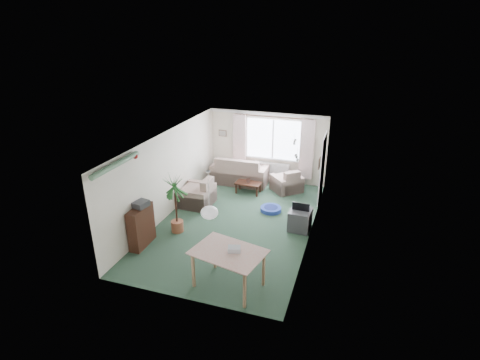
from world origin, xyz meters
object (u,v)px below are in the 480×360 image
(armchair_left, at_px, (196,191))
(bookshelf, at_px, (141,226))
(sofa, at_px, (240,169))
(coffee_table, at_px, (248,188))
(tv_cube, at_px, (300,220))
(armchair_corner, at_px, (287,180))
(dining_table, at_px, (229,269))
(pet_bed, at_px, (271,209))
(houseplant, at_px, (176,204))

(armchair_left, distance_m, bookshelf, 2.49)
(bookshelf, bearing_deg, sofa, 75.78)
(coffee_table, relative_size, tv_cube, 1.32)
(armchair_left, bearing_deg, armchair_corner, 128.95)
(dining_table, height_order, pet_bed, dining_table)
(armchair_corner, bearing_deg, tv_cube, 67.58)
(sofa, xyz_separation_m, armchair_corner, (1.65, -0.20, -0.09))
(houseplant, bearing_deg, tv_cube, 20.38)
(bookshelf, bearing_deg, armchair_corner, 56.84)
(houseplant, distance_m, tv_cube, 3.27)
(tv_cube, bearing_deg, coffee_table, 140.39)
(bookshelf, distance_m, tv_cube, 4.06)
(houseplant, height_order, tv_cube, houseplant)
(armchair_corner, height_order, tv_cube, armchair_corner)
(armchair_left, bearing_deg, houseplant, 6.85)
(sofa, xyz_separation_m, houseplant, (-0.53, -3.67, 0.33))
(houseplant, distance_m, dining_table, 2.67)
(bookshelf, height_order, houseplant, houseplant)
(coffee_table, bearing_deg, armchair_corner, 26.23)
(tv_cube, bearing_deg, pet_bed, 144.24)
(houseplant, relative_size, tv_cube, 2.64)
(dining_table, bearing_deg, coffee_table, 102.15)
(sofa, distance_m, coffee_table, 0.96)
(coffee_table, height_order, tv_cube, tv_cube)
(coffee_table, xyz_separation_m, houseplant, (-1.05, -2.91, 0.62))
(dining_table, distance_m, tv_cube, 2.98)
(dining_table, bearing_deg, bookshelf, 161.99)
(armchair_corner, relative_size, bookshelf, 0.84)
(armchair_corner, distance_m, tv_cube, 2.50)
(armchair_corner, xyz_separation_m, houseplant, (-2.18, -3.47, 0.42))
(armchair_left, height_order, houseplant, houseplant)
(armchair_corner, height_order, coffee_table, armchair_corner)
(sofa, distance_m, tv_cube, 3.57)
(tv_cube, height_order, pet_bed, tv_cube)
(sofa, height_order, dining_table, sofa)
(pet_bed, bearing_deg, armchair_left, -172.94)
(bookshelf, bearing_deg, dining_table, -19.22)
(houseplant, xyz_separation_m, dining_table, (2.04, -1.68, -0.39))
(sofa, distance_m, armchair_corner, 1.67)
(armchair_left, distance_m, dining_table, 3.97)
(bookshelf, bearing_deg, armchair_left, 80.95)
(armchair_corner, xyz_separation_m, bookshelf, (-2.70, -4.32, 0.13))
(armchair_left, distance_m, coffee_table, 1.80)
(armchair_corner, relative_size, coffee_table, 1.06)
(bookshelf, relative_size, houseplant, 0.63)
(armchair_left, distance_m, houseplant, 1.67)
(tv_cube, xyz_separation_m, pet_bed, (-0.97, 0.77, -0.22))
(coffee_table, relative_size, pet_bed, 1.33)
(sofa, bearing_deg, armchair_corner, 172.34)
(dining_table, bearing_deg, tv_cube, 70.55)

